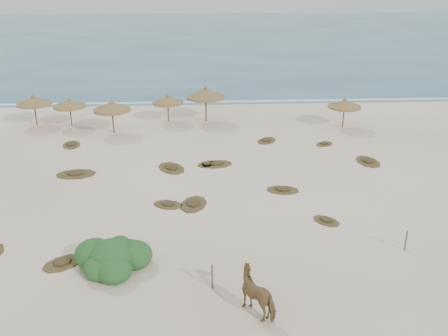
{
  "coord_description": "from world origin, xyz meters",
  "views": [
    {
      "loc": [
        0.8,
        -22.4,
        12.62
      ],
      "look_at": [
        2.29,
        5.0,
        1.44
      ],
      "focal_mm": 40.0,
      "sensor_mm": 36.0,
      "label": 1
    }
  ],
  "objects_px": {
    "palapa_0": "(34,101)",
    "bush": "(112,258)",
    "palapa_1": "(69,104)",
    "horse": "(259,293)"
  },
  "relations": [
    {
      "from": "palapa_0",
      "to": "bush",
      "type": "height_order",
      "value": "palapa_0"
    },
    {
      "from": "palapa_0",
      "to": "palapa_1",
      "type": "relative_size",
      "value": 1.07
    },
    {
      "from": "palapa_0",
      "to": "palapa_1",
      "type": "distance_m",
      "value": 3.12
    },
    {
      "from": "horse",
      "to": "bush",
      "type": "distance_m",
      "value": 7.05
    },
    {
      "from": "palapa_1",
      "to": "bush",
      "type": "relative_size",
      "value": 1.0
    },
    {
      "from": "bush",
      "to": "palapa_1",
      "type": "bearing_deg",
      "value": 107.2
    },
    {
      "from": "palapa_1",
      "to": "bush",
      "type": "bearing_deg",
      "value": -72.8
    },
    {
      "from": "palapa_0",
      "to": "bush",
      "type": "bearing_deg",
      "value": -66.28
    },
    {
      "from": "horse",
      "to": "bush",
      "type": "xyz_separation_m",
      "value": [
        -6.18,
        3.37,
        -0.35
      ]
    },
    {
      "from": "horse",
      "to": "bush",
      "type": "bearing_deg",
      "value": -68.21
    }
  ]
}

